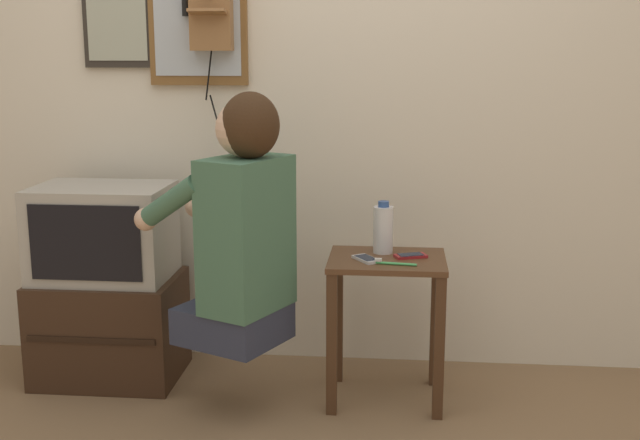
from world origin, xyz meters
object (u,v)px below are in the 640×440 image
object	(u,v)px
television	(103,232)
cell_phone_spare	(411,256)
cell_phone_held	(366,259)
framed_picture	(117,17)
toothbrush	(392,263)
person	(241,225)
water_bottle	(383,229)

from	to	relation	value
television	cell_phone_spare	bearing A→B (deg)	-4.58
television	cell_phone_held	size ratio (longest dim) A/B	4.04
framed_picture	cell_phone_spare	bearing A→B (deg)	-16.99
framed_picture	toothbrush	bearing A→B (deg)	-22.90
cell_phone_held	cell_phone_spare	distance (m)	0.18
person	toothbrush	xyz separation A→B (m)	(0.56, 0.09, -0.15)
cell_phone_held	cell_phone_spare	size ratio (longest dim) A/B	0.99
cell_phone_held	toothbrush	world-z (taller)	toothbrush
framed_picture	cell_phone_held	bearing A→B (deg)	-22.40
cell_phone_spare	person	bearing A→B (deg)	-92.98
television	water_bottle	bearing A→B (deg)	-1.84
framed_picture	toothbrush	xyz separation A→B (m)	(1.20, -0.51, -0.93)
person	cell_phone_spare	xyz separation A→B (m)	(0.63, 0.21, -0.15)
cell_phone_held	water_bottle	distance (m)	0.17
television	water_bottle	world-z (taller)	television
cell_phone_held	television	bearing A→B (deg)	137.84
person	television	world-z (taller)	person
framed_picture	toothbrush	size ratio (longest dim) A/B	2.69
framed_picture	cell_phone_held	distance (m)	1.51
cell_phone_held	water_bottle	world-z (taller)	water_bottle
person	framed_picture	distance (m)	1.17
framed_picture	water_bottle	bearing A→B (deg)	-15.56
cell_phone_held	water_bottle	size ratio (longest dim) A/B	0.65
person	cell_phone_held	size ratio (longest dim) A/B	6.96
water_bottle	toothbrush	xyz separation A→B (m)	(0.04, -0.18, -0.09)
cell_phone_held	person	bearing A→B (deg)	163.44
television	cell_phone_held	world-z (taller)	television
person	television	size ratio (longest dim) A/B	1.73
water_bottle	toothbrush	bearing A→B (deg)	-77.74
framed_picture	toothbrush	world-z (taller)	framed_picture
television	framed_picture	xyz separation A→B (m)	(0.01, 0.29, 0.89)
television	cell_phone_spare	size ratio (longest dim) A/B	4.01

